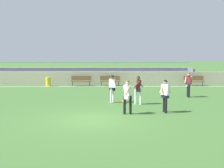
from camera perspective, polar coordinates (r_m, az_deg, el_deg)
ground_plane at (r=13.41m, az=-4.11°, el=-7.01°), size 160.00×160.00×0.00m
field_line_sideline at (r=25.69m, az=-2.40°, el=-0.50°), size 44.00×0.12×0.01m
sideline_wall at (r=26.89m, az=-2.32°, el=1.10°), size 48.00×0.16×1.20m
bleacher_stand at (r=29.37m, az=-7.17°, el=1.93°), size 23.41×2.44×2.00m
bench_far_right at (r=26.13m, az=-0.41°, el=0.82°), size 1.80×0.40×0.90m
bench_far_left at (r=26.25m, az=-6.06°, el=0.81°), size 1.80×0.40×0.90m
bench_near_bin at (r=27.23m, az=15.77°, el=0.81°), size 1.80×0.40×0.90m
trash_bin at (r=26.43m, az=-12.40°, el=0.44°), size 0.45×0.45×0.82m
player_dark_deep_cover at (r=17.08m, az=5.17°, el=-0.67°), size 0.62×0.44×1.68m
player_white_overlapping at (r=17.61m, az=0.06°, el=-0.45°), size 0.47×0.53×1.68m
player_white_dropping_back at (r=14.37m, az=3.07°, el=-1.96°), size 0.46×0.61×1.70m
player_white_trailing_run at (r=15.00m, az=10.40°, el=-1.77°), size 0.69×0.47×1.68m
player_dark_pressing_high at (r=20.37m, az=14.81°, el=0.27°), size 0.63×0.53×1.67m
soccer_ball at (r=17.46m, az=2.34°, el=-3.47°), size 0.22×0.22×0.22m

